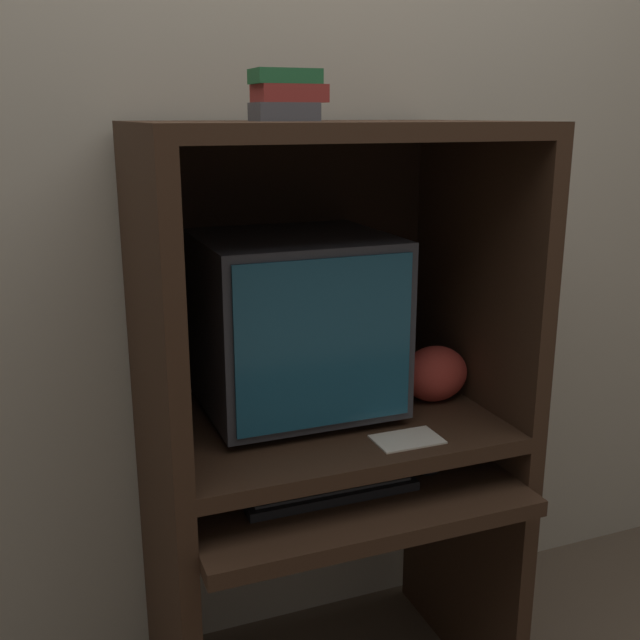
{
  "coord_description": "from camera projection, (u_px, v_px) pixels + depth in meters",
  "views": [
    {
      "loc": [
        -0.61,
        -1.24,
        1.45
      ],
      "look_at": [
        -0.02,
        0.28,
        1.0
      ],
      "focal_mm": 42.0,
      "sensor_mm": 36.0,
      "label": 1
    }
  ],
  "objects": [
    {
      "name": "desk_base",
      "position": [
        332.0,
        558.0,
        1.82
      ],
      "size": [
        0.82,
        0.64,
        0.65
      ],
      "color": "#382316",
      "rests_on": "ground_plane"
    },
    {
      "name": "snack_bag",
      "position": [
        435.0,
        374.0,
        1.84
      ],
      "size": [
        0.17,
        0.13,
        0.14
      ],
      "color": "#BC382D",
      "rests_on": "desk_monitor_shelf"
    },
    {
      "name": "book_stack",
      "position": [
        286.0,
        95.0,
        1.55
      ],
      "size": [
        0.15,
        0.1,
        0.1
      ],
      "color": "#4C4C51",
      "rests_on": "hutch_upper"
    },
    {
      "name": "wall_back",
      "position": [
        278.0,
        174.0,
        1.93
      ],
      "size": [
        6.0,
        0.06,
        2.6
      ],
      "color": "#B2A893",
      "rests_on": "ground_plane"
    },
    {
      "name": "desk_monitor_shelf",
      "position": [
        327.0,
        427.0,
        1.77
      ],
      "size": [
        0.82,
        0.57,
        0.12
      ],
      "color": "#382316",
      "rests_on": "desk_base"
    },
    {
      "name": "crt_monitor",
      "position": [
        295.0,
        322.0,
        1.74
      ],
      "size": [
        0.43,
        0.4,
        0.42
      ],
      "color": "#333338",
      "rests_on": "desk_monitor_shelf"
    },
    {
      "name": "hutch_upper",
      "position": [
        322.0,
        233.0,
        1.68
      ],
      "size": [
        0.82,
        0.57,
        0.67
      ],
      "color": "#382316",
      "rests_on": "desk_monitor_shelf"
    },
    {
      "name": "mouse",
      "position": [
        429.0,
        469.0,
        1.72
      ],
      "size": [
        0.06,
        0.04,
        0.03
      ],
      "color": "black",
      "rests_on": "desk_base"
    },
    {
      "name": "keyboard",
      "position": [
        327.0,
        486.0,
        1.64
      ],
      "size": [
        0.39,
        0.14,
        0.03
      ],
      "color": "black",
      "rests_on": "desk_base"
    },
    {
      "name": "paper_card",
      "position": [
        407.0,
        439.0,
        1.63
      ],
      "size": [
        0.15,
        0.1,
        0.0
      ],
      "color": "beige",
      "rests_on": "desk_monitor_shelf"
    }
  ]
}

